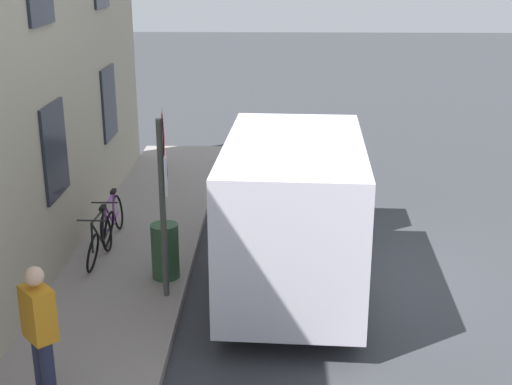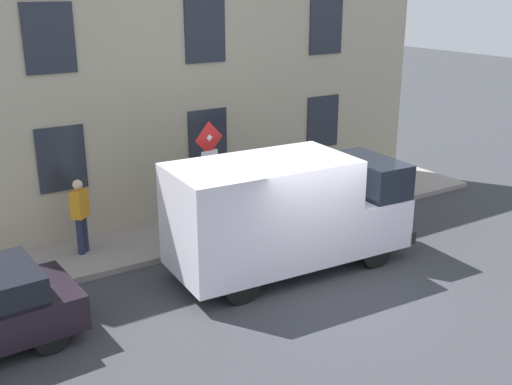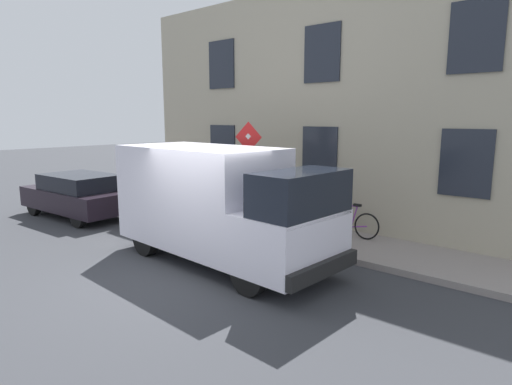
% 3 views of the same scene
% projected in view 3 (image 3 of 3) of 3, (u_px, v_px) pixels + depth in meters
% --- Properties ---
extents(ground_plane, '(80.00, 80.00, 0.00)m').
position_uv_depth(ground_plane, '(187.00, 276.00, 8.60)').
color(ground_plane, '#35373B').
extents(sidewalk_slab, '(2.10, 15.70, 0.14)m').
position_uv_depth(sidewalk_slab, '(297.00, 234.00, 11.45)').
color(sidewalk_slab, gray).
rests_on(sidewalk_slab, ground_plane).
extents(building_facade, '(0.75, 13.70, 6.69)m').
position_uv_depth(building_facade, '(328.00, 110.00, 11.94)').
color(building_facade, '#AEA58C').
rests_on(building_facade, ground_plane).
extents(sign_post_stacked, '(0.19, 0.55, 2.77)m').
position_uv_depth(sign_post_stacked, '(249.00, 162.00, 11.11)').
color(sign_post_stacked, '#474C47').
rests_on(sign_post_stacked, sidewalk_slab).
extents(delivery_van, '(2.28, 5.43, 2.50)m').
position_uv_depth(delivery_van, '(219.00, 202.00, 9.27)').
color(delivery_van, white).
rests_on(delivery_van, ground_plane).
extents(parked_hatchback, '(1.95, 4.08, 1.38)m').
position_uv_depth(parked_hatchback, '(78.00, 194.00, 13.63)').
color(parked_hatchback, black).
rests_on(parked_hatchback, ground_plane).
extents(bicycle_purple, '(0.46, 1.71, 0.89)m').
position_uv_depth(bicycle_purple, '(347.00, 222.00, 10.98)').
color(bicycle_purple, black).
rests_on(bicycle_purple, sidewalk_slab).
extents(bicycle_black, '(0.46, 1.71, 0.89)m').
position_uv_depth(bicycle_black, '(319.00, 217.00, 11.53)').
color(bicycle_black, black).
rests_on(bicycle_black, sidewalk_slab).
extents(pedestrian, '(0.46, 0.47, 1.72)m').
position_uv_depth(pedestrian, '(206.00, 183.00, 13.77)').
color(pedestrian, '#262B47').
rests_on(pedestrian, sidewalk_slab).
extents(litter_bin, '(0.44, 0.44, 0.90)m').
position_uv_depth(litter_bin, '(271.00, 218.00, 11.05)').
color(litter_bin, '#2D5133').
rests_on(litter_bin, sidewalk_slab).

